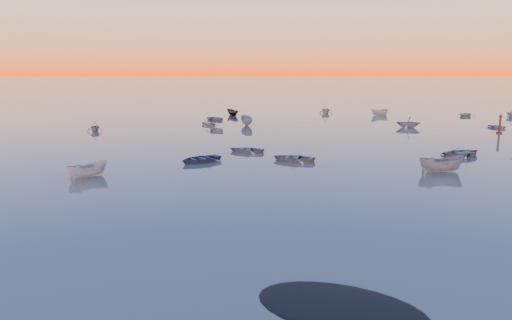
{
  "coord_description": "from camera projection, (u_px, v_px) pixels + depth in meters",
  "views": [
    {
      "loc": [
        -3.75,
        -17.98,
        9.54
      ],
      "look_at": [
        -3.64,
        28.0,
        0.73
      ],
      "focal_mm": 35.0,
      "sensor_mm": 36.0,
      "label": 1
    }
  ],
  "objects": [
    {
      "name": "ground",
      "position": [
        271.0,
        106.0,
        117.68
      ],
      "size": [
        600.0,
        600.0,
        0.0
      ],
      "primitive_type": "plane",
      "color": "#625A52",
      "rests_on": "ground"
    },
    {
      "name": "moored_fleet",
      "position": [
        281.0,
        132.0,
        71.52
      ],
      "size": [
        124.0,
        58.0,
        1.2
      ],
      "primitive_type": null,
      "color": "#B8B8B4",
      "rests_on": "ground"
    },
    {
      "name": "boat_near_center",
      "position": [
        88.0,
        177.0,
        43.1
      ],
      "size": [
        3.6,
        3.71,
        1.26
      ],
      "primitive_type": "imported",
      "rotation": [
        0.0,
        0.0,
        2.32
      ],
      "color": "#B8B8B4",
      "rests_on": "ground"
    },
    {
      "name": "channel_marker",
      "position": [
        500.0,
        125.0,
        70.13
      ],
      "size": [
        0.81,
        0.81,
        2.88
      ],
      "color": "#44170E",
      "rests_on": "ground"
    }
  ]
}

